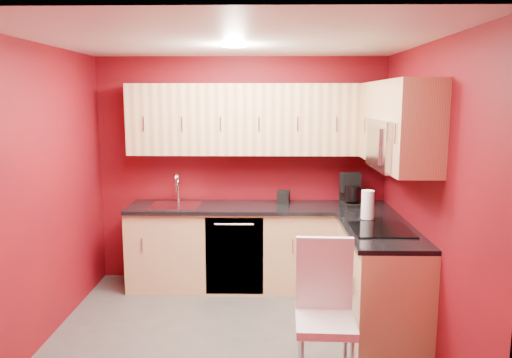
{
  "coord_description": "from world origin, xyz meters",
  "views": [
    {
      "loc": [
        0.27,
        -4.04,
        2.05
      ],
      "look_at": [
        0.18,
        0.55,
        1.3
      ],
      "focal_mm": 35.0,
      "sensor_mm": 36.0,
      "label": 1
    }
  ],
  "objects_px": {
    "paper_towel": "(368,205)",
    "coffee_maker": "(352,190)",
    "napkin_holder": "(283,197)",
    "sink": "(176,202)",
    "microwave": "(398,145)",
    "dining_chair": "(325,315)"
  },
  "relations": [
    {
      "from": "paper_towel",
      "to": "coffee_maker",
      "type": "bearing_deg",
      "value": 93.53
    },
    {
      "from": "paper_towel",
      "to": "napkin_holder",
      "type": "bearing_deg",
      "value": 135.79
    },
    {
      "from": "napkin_holder",
      "to": "sink",
      "type": "bearing_deg",
      "value": -173.92
    },
    {
      "from": "microwave",
      "to": "sink",
      "type": "relative_size",
      "value": 1.46
    },
    {
      "from": "napkin_holder",
      "to": "dining_chair",
      "type": "height_order",
      "value": "napkin_holder"
    },
    {
      "from": "microwave",
      "to": "dining_chair",
      "type": "distance_m",
      "value": 1.6
    },
    {
      "from": "microwave",
      "to": "napkin_holder",
      "type": "height_order",
      "value": "microwave"
    },
    {
      "from": "sink",
      "to": "dining_chair",
      "type": "height_order",
      "value": "sink"
    },
    {
      "from": "napkin_holder",
      "to": "paper_towel",
      "type": "xyz_separation_m",
      "value": [
        0.77,
        -0.75,
        0.07
      ]
    },
    {
      "from": "microwave",
      "to": "dining_chair",
      "type": "relative_size",
      "value": 0.73
    },
    {
      "from": "paper_towel",
      "to": "dining_chair",
      "type": "height_order",
      "value": "paper_towel"
    },
    {
      "from": "paper_towel",
      "to": "sink",
      "type": "bearing_deg",
      "value": 162.15
    },
    {
      "from": "sink",
      "to": "napkin_holder",
      "type": "height_order",
      "value": "sink"
    },
    {
      "from": "sink",
      "to": "dining_chair",
      "type": "xyz_separation_m",
      "value": [
        1.4,
        -1.89,
        -0.42
      ]
    },
    {
      "from": "napkin_holder",
      "to": "paper_towel",
      "type": "relative_size",
      "value": 0.49
    },
    {
      "from": "microwave",
      "to": "dining_chair",
      "type": "xyz_separation_m",
      "value": [
        -0.69,
        -0.89,
        -1.14
      ]
    },
    {
      "from": "paper_towel",
      "to": "dining_chair",
      "type": "distance_m",
      "value": 1.47
    },
    {
      "from": "microwave",
      "to": "coffee_maker",
      "type": "relative_size",
      "value": 2.2
    },
    {
      "from": "dining_chair",
      "to": "sink",
      "type": "bearing_deg",
      "value": 128.83
    },
    {
      "from": "paper_towel",
      "to": "dining_chair",
      "type": "bearing_deg",
      "value": -112.91
    },
    {
      "from": "microwave",
      "to": "sink",
      "type": "height_order",
      "value": "microwave"
    },
    {
      "from": "microwave",
      "to": "paper_towel",
      "type": "height_order",
      "value": "microwave"
    }
  ]
}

